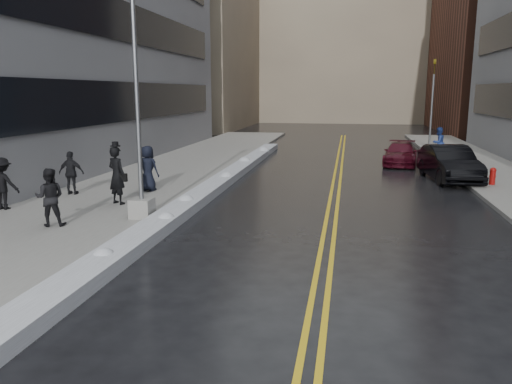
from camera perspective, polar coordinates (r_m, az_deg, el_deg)
The scene contains 18 objects.
ground at distance 13.20m, azimuth -2.95°, elevation -6.32°, with size 160.00×160.00×0.00m, color black.
sidewalk_west at distance 24.19m, azimuth -10.75°, elevation 1.85°, with size 5.50×50.00×0.15m, color gray.
lane_line_left at distance 22.59m, azimuth 8.80°, elevation 1.06°, with size 0.12×50.00×0.01m, color gold.
lane_line_right at distance 22.59m, azimuth 9.56°, elevation 1.03°, with size 0.12×50.00×0.01m, color gold.
snow_ridge at distance 21.28m, azimuth -4.39°, elevation 0.98°, with size 0.90×30.00×0.34m, color silver.
building_west_far at distance 59.38m, azimuth -7.97°, elevation 16.15°, with size 14.00×22.00×18.00m, color gray.
building_far at distance 72.56m, azimuth 10.12°, elevation 16.79°, with size 36.00×16.00×22.00m, color gray.
lamppost at distance 15.61m, azimuth -13.23°, elevation 5.66°, with size 0.65×0.65×7.62m.
fire_hydrant at distance 23.29m, azimuth 25.42°, elevation 1.75°, with size 0.26×0.26×0.73m.
traffic_signal at distance 36.65m, azimuth 19.49°, elevation 9.83°, with size 0.16×0.20×6.00m.
pedestrian_fedora at distance 17.97m, azimuth -15.61°, elevation 1.84°, with size 0.74×0.48×2.02m, color black.
pedestrian_b at distance 15.68m, azimuth -22.50°, elevation -0.56°, with size 0.83×0.64×1.70m, color black.
pedestrian_c at distance 20.09m, azimuth -12.25°, elevation 2.66°, with size 0.88×0.57×1.79m, color black.
pedestrian_d at distance 20.22m, azimuth -20.34°, elevation 2.06°, with size 0.97×0.40×1.65m, color black.
pedestrian_e at distance 18.57m, azimuth -26.98°, elevation 0.88°, with size 1.12×0.65×1.74m, color black.
pedestrian_east at distance 31.53m, azimuth 20.11°, elevation 5.33°, with size 0.87×0.68×1.79m, color navy.
car_black at distance 24.33m, azimuth 21.20°, elevation 3.07°, with size 1.71×4.89×1.61m, color black.
car_maroon at distance 28.91m, azimuth 16.18°, elevation 4.23°, with size 1.73×4.26×1.24m, color #3F0A16.
Camera 1 is at (2.95, -12.22, 4.02)m, focal length 35.00 mm.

